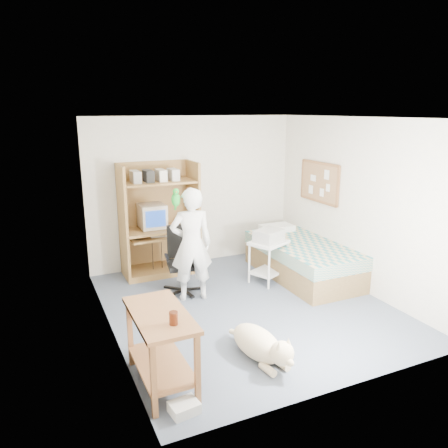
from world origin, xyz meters
name	(u,v)px	position (x,y,z in m)	size (l,w,h in m)	color
floor	(247,306)	(0.00, 0.00, 0.00)	(4.00, 4.00, 0.00)	#4B5365
wall_back	(194,191)	(0.00, 2.00, 1.25)	(3.60, 0.02, 2.50)	silver
wall_right	(358,205)	(1.80, 0.00, 1.25)	(0.02, 4.00, 2.50)	silver
wall_left	(106,233)	(-1.80, 0.00, 1.25)	(0.02, 4.00, 2.50)	silver
ceiling	(249,118)	(0.00, 0.00, 2.50)	(3.60, 4.00, 0.02)	white
computer_hutch	(159,224)	(-0.70, 1.74, 0.82)	(1.20, 0.63, 1.80)	brown
bed	(302,259)	(1.30, 0.62, 0.29)	(1.02, 2.02, 0.66)	brown
side_desk	(161,337)	(-1.55, -1.20, 0.49)	(0.50, 1.00, 0.75)	brown
corkboard	(319,182)	(1.77, 0.90, 1.45)	(0.04, 0.94, 0.66)	olive
office_chair	(182,269)	(-0.63, 0.85, 0.34)	(0.54, 0.54, 0.96)	black
person	(191,245)	(-0.59, 0.55, 0.80)	(0.58, 0.38, 1.59)	white
parrot	(176,198)	(-0.79, 0.56, 1.46)	(0.12, 0.21, 0.32)	#127E15
dog	(261,344)	(-0.47, -1.23, 0.18)	(0.45, 1.08, 0.41)	beige
printer_cart	(268,255)	(0.70, 0.65, 0.43)	(0.68, 0.62, 0.65)	white
printer	(269,236)	(0.70, 0.65, 0.74)	(0.42, 0.32, 0.18)	#A5A5A1
crt_monitor	(152,216)	(-0.80, 1.75, 0.96)	(0.40, 0.42, 0.38)	beige
keyboard	(165,235)	(-0.66, 1.58, 0.67)	(0.45, 0.16, 0.03)	beige
pencil_cup	(184,222)	(-0.31, 1.65, 0.82)	(0.08, 0.08, 0.12)	gold
drink_glass	(174,318)	(-1.50, -1.47, 0.81)	(0.08, 0.08, 0.12)	#3D1709
floor_box_a	(184,408)	(-1.50, -1.70, 0.05)	(0.25, 0.20, 0.10)	silver
floor_box_b	(165,366)	(-1.46, -1.00, 0.04)	(0.18, 0.22, 0.08)	beige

